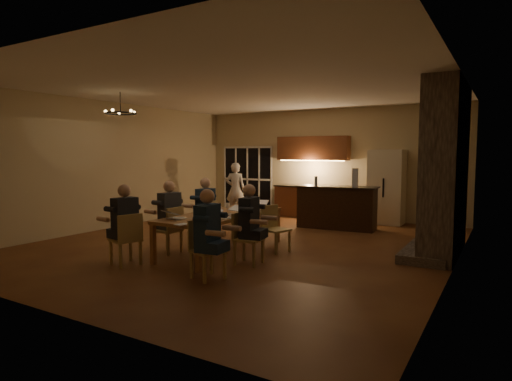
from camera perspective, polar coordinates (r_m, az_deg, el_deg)
The scene contains 43 objects.
floor at distance 9.08m, azimuth -1.43°, elevation -7.12°, with size 9.00×9.00×0.00m, color brown.
back_wall at distance 12.94m, azimuth 9.25°, elevation 3.58°, with size 8.00×0.04×3.20m, color tan.
left_wall at distance 11.53m, azimuth -18.66°, elevation 3.22°, with size 0.04×9.00×3.20m, color tan.
right_wall at distance 7.56m, azimuth 25.34°, elevation 2.20°, with size 0.04×9.00×3.20m, color tan.
ceiling at distance 8.98m, azimuth -1.47°, elevation 13.42°, with size 8.00×9.00×0.04m, color white.
french_doors at distance 14.13m, azimuth -1.11°, elevation 1.52°, with size 1.86×0.08×2.10m, color black.
fireplace at distance 8.79m, azimuth 23.99°, elevation 2.57°, with size 0.58×2.50×3.20m, color #75665C.
kitchenette at distance 12.77m, azimuth 7.45°, elevation 1.79°, with size 2.24×0.68×2.40m, color brown, non-canonical shape.
refrigerator at distance 12.04m, azimuth 17.01°, elevation 0.47°, with size 0.90×0.68×2.00m, color beige.
dining_table at distance 8.31m, azimuth -4.52°, elevation -5.63°, with size 1.10×2.84×0.75m, color #BC804B.
bar_island at distance 11.00m, azimuth 10.68°, elevation -2.22°, with size 2.02×0.68×1.08m, color black.
chair_left_near at distance 7.67m, azimuth -17.03°, elevation -6.21°, with size 0.44×0.44×0.89m, color tan, non-canonical shape.
chair_left_mid at distance 8.39m, azimuth -11.71°, elevation -5.13°, with size 0.44×0.44×0.89m, color tan, non-canonical shape.
chair_left_far at distance 9.26m, azimuth -7.01°, elevation -4.12°, with size 0.44×0.44×0.89m, color tan, non-canonical shape.
chair_right_near at distance 6.56m, azimuth -6.44°, elevation -7.89°, with size 0.44×0.44×0.89m, color tan, non-canonical shape.
chair_right_mid at distance 7.37m, azimuth -0.98°, elevation -6.43°, with size 0.44×0.44×0.89m, color tan, non-canonical shape.
chair_right_far at distance 8.29m, azimuth 2.72°, elevation -5.16°, with size 0.44×0.44×0.89m, color tan, non-canonical shape.
person_left_near at distance 7.67m, azimuth -17.05°, elevation -4.34°, with size 0.60×0.60×1.38m, color #24272F, non-canonical shape.
person_right_near at distance 6.43m, azimuth -6.47°, elevation -5.93°, with size 0.60×0.60×1.38m, color #1D3049, non-canonical shape.
person_left_mid at distance 8.42m, azimuth -11.43°, elevation -3.40°, with size 0.60×0.60×1.38m, color #383D42, non-canonical shape.
person_right_mid at distance 7.38m, azimuth -0.91°, elevation -4.49°, with size 0.60×0.60×1.38m, color #24272F, non-canonical shape.
person_left_far at distance 9.26m, azimuth -6.74°, elevation -2.58°, with size 0.60×0.60×1.38m, color #1D3049, non-canonical shape.
standing_person at distance 12.78m, azimuth -2.75°, elevation 0.11°, with size 0.60×0.39×1.63m, color silver.
chandelier at distance 9.67m, azimuth -17.60°, elevation 9.78°, with size 0.65×0.65×0.03m, color black.
laptop_a at distance 7.65m, azimuth -10.63°, elevation -2.92°, with size 0.32×0.28×0.23m, color silver, non-canonical shape.
laptop_b at distance 7.44m, azimuth -6.03°, elevation -3.09°, with size 0.32×0.28×0.23m, color silver, non-canonical shape.
laptop_c at distance 8.47m, azimuth -5.61°, elevation -2.10°, with size 0.32×0.28×0.23m, color silver, non-canonical shape.
laptop_d at distance 7.99m, azimuth -3.14°, elevation -2.51°, with size 0.32×0.28×0.23m, color silver, non-canonical shape.
laptop_e at distance 9.31m, azimuth -1.35°, elevation -1.43°, with size 0.32×0.28×0.23m, color silver, non-canonical shape.
laptop_f at distance 8.93m, azimuth 0.40°, elevation -1.71°, with size 0.32×0.28×0.23m, color silver, non-canonical shape.
mug_front at distance 7.96m, azimuth -6.75°, elevation -3.02°, with size 0.08×0.08×0.10m, color white.
mug_mid at distance 8.59m, azimuth -2.13°, elevation -2.41°, with size 0.08×0.08×0.10m, color white.
mug_back at distance 9.12m, azimuth -3.80°, elevation -1.98°, with size 0.08×0.08×0.10m, color white.
redcup_near at distance 6.90m, azimuth -8.16°, elevation -4.19°, with size 0.08×0.08×0.12m, color #AF0B13.
redcup_mid at distance 8.78m, azimuth -5.64°, elevation -2.19°, with size 0.09×0.09×0.12m, color #AF0B13.
can_silver at distance 7.67m, azimuth -7.42°, elevation -3.26°, with size 0.07×0.07×0.12m, color #B2B2B7.
can_cola at distance 9.48m, azimuth -0.50°, elevation -1.64°, with size 0.07×0.07×0.12m, color #3F0F0C.
plate_near at distance 7.62m, azimuth -4.20°, elevation -3.67°, with size 0.26×0.26×0.02m, color white.
plate_left at distance 7.69m, azimuth -10.16°, elevation -3.66°, with size 0.25×0.25×0.02m, color white.
plate_far at distance 8.68m, azimuth 0.54°, elevation -2.59°, with size 0.24×0.24×0.02m, color white.
notepad at distance 7.04m, azimuth -9.89°, elevation -4.48°, with size 0.15×0.22×0.01m, color white.
bar_bottle at distance 11.05m, azimuth 7.99°, elevation 1.29°, with size 0.08×0.08×0.24m, color #99999E.
bar_blender at distance 10.78m, azimuth 13.08°, elevation 1.69°, with size 0.15×0.15×0.46m, color silver.
Camera 1 is at (4.71, -7.53, 1.91)m, focal length 30.00 mm.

